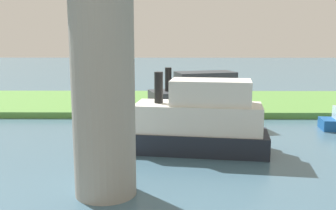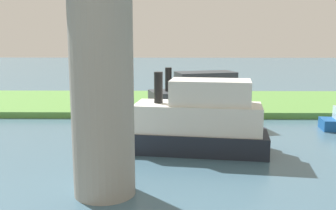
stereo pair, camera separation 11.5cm
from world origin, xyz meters
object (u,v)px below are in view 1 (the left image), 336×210
Objects in this scene: motorboat_white at (195,122)px; bridge_pylon at (103,67)px; person_on_bank at (188,101)px; mooring_post at (124,105)px; skiff_small at (194,104)px.

bridge_pylon is at bearing 56.99° from motorboat_white.
person_on_bank is at bearing -90.17° from motorboat_white.
mooring_post is at bearing 0.16° from person_on_bank.
person_on_bank is 3.46m from skiff_small.
motorboat_white reaches higher than skiff_small.
person_on_bank is 0.15× the size of motorboat_white.
person_on_bank is at bearing -179.84° from mooring_post.
mooring_post is (1.17, -16.08, -4.43)m from bridge_pylon.
mooring_post is at bearing -31.65° from skiff_small.
person_on_bank is at bearing -104.17° from bridge_pylon.
motorboat_white is (-4.04, -6.22, -3.63)m from bridge_pylon.
motorboat_white reaches higher than person_on_bank.
bridge_pylon reaches higher than person_on_bank.
skiff_small is (-4.36, -12.68, -3.71)m from bridge_pylon.
skiff_small is (-5.53, 3.41, 0.71)m from mooring_post.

